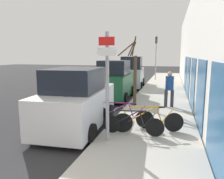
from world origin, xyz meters
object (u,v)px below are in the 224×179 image
at_px(parked_car_2, 132,74).
at_px(traffic_light, 156,52).
at_px(bicycle_1, 149,121).
at_px(street_tree, 134,73).
at_px(pedestrian_near, 169,87).
at_px(bicycle_0, 133,124).
at_px(parked_car_1, 115,81).
at_px(bicycle_2, 122,116).
at_px(parked_car_0, 77,101).
at_px(signpost, 107,83).

relative_size(parked_car_2, traffic_light, 0.95).
distance_m(bicycle_1, street_tree, 4.29).
bearing_deg(pedestrian_near, bicycle_1, -111.83).
height_order(bicycle_0, parked_car_2, parked_car_2).
height_order(parked_car_1, traffic_light, traffic_light).
distance_m(bicycle_2, street_tree, 3.75).
bearing_deg(parked_car_0, pedestrian_near, 45.96).
bearing_deg(bicycle_1, bicycle_0, 110.93).
xyz_separation_m(parked_car_1, pedestrian_near, (3.32, -1.98, 0.09)).
relative_size(bicycle_2, parked_car_2, 0.54).
bearing_deg(parked_car_1, parked_car_0, -91.07).
bearing_deg(bicycle_0, bicycle_2, 33.94).
distance_m(parked_car_1, traffic_light, 10.44).
distance_m(street_tree, traffic_light, 12.13).
height_order(parked_car_2, traffic_light, traffic_light).
bearing_deg(parked_car_2, bicycle_2, -85.22).
bearing_deg(traffic_light, bicycle_0, -88.21).
distance_m(bicycle_2, traffic_light, 15.79).
xyz_separation_m(bicycle_0, bicycle_1, (0.48, 0.37, 0.03)).
height_order(bicycle_0, street_tree, street_tree).
bearing_deg(parked_car_0, bicycle_0, -15.79).
height_order(bicycle_0, bicycle_2, bicycle_2).
height_order(bicycle_1, parked_car_0, parked_car_0).
distance_m(bicycle_1, traffic_light, 16.22).
xyz_separation_m(bicycle_2, pedestrian_near, (1.60, 3.50, 0.65)).
xyz_separation_m(bicycle_2, traffic_light, (0.02, 15.59, 2.50)).
bearing_deg(parked_car_2, street_tree, -82.52).
bearing_deg(parked_car_0, parked_car_1, 87.27).
height_order(bicycle_1, traffic_light, traffic_light).
bearing_deg(street_tree, bicycle_2, -87.11).
distance_m(bicycle_1, parked_car_0, 2.71).
distance_m(bicycle_2, parked_car_0, 1.76).
bearing_deg(parked_car_0, traffic_light, 80.63).
xyz_separation_m(bicycle_1, parked_car_0, (-2.66, 0.11, 0.50)).
distance_m(parked_car_1, parked_car_2, 5.13).
relative_size(parked_car_0, parked_car_1, 1.04).
bearing_deg(parked_car_2, signpost, -86.82).
bearing_deg(bicycle_2, traffic_light, 3.21).
xyz_separation_m(bicycle_0, parked_car_1, (-2.25, 6.25, 0.58)).
bearing_deg(pedestrian_near, signpost, -122.19).
xyz_separation_m(parked_car_0, parked_car_1, (-0.06, 5.77, 0.06)).
bearing_deg(parked_car_2, parked_car_1, -95.31).
height_order(signpost, bicycle_2, signpost).
relative_size(signpost, bicycle_2, 1.39).
bearing_deg(bicycle_0, signpost, 137.24).
relative_size(bicycle_1, parked_car_0, 0.52).
relative_size(pedestrian_near, traffic_light, 0.40).
height_order(pedestrian_near, street_tree, street_tree).
distance_m(parked_car_2, traffic_light, 5.55).
distance_m(bicycle_1, parked_car_2, 11.32).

